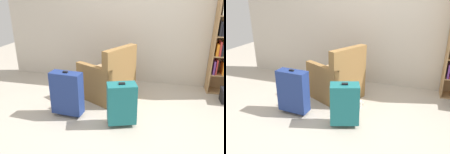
% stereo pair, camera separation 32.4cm
% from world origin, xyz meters
% --- Properties ---
extents(ground_plane, '(9.12, 9.12, 0.00)m').
position_xyz_m(ground_plane, '(0.00, 0.00, 0.00)').
color(ground_plane, '#B2A899').
extents(back_wall, '(5.21, 0.10, 2.60)m').
position_xyz_m(back_wall, '(0.00, 1.69, 1.30)').
color(back_wall, beige).
rests_on(back_wall, ground).
extents(armchair, '(0.95, 0.95, 0.90)m').
position_xyz_m(armchair, '(-0.32, 0.82, 0.32)').
color(armchair, olive).
rests_on(armchair, ground).
extents(mug, '(0.12, 0.08, 0.10)m').
position_xyz_m(mug, '(0.12, 0.60, 0.05)').
color(mug, white).
rests_on(mug, ground).
extents(suitcase_teal, '(0.43, 0.34, 0.61)m').
position_xyz_m(suitcase_teal, '(0.05, 0.03, 0.32)').
color(suitcase_teal, '#19666B').
rests_on(suitcase_teal, ground).
extents(suitcase_navy_blue, '(0.45, 0.22, 0.68)m').
position_xyz_m(suitcase_navy_blue, '(-0.75, 0.10, 0.35)').
color(suitcase_navy_blue, navy).
rests_on(suitcase_navy_blue, ground).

